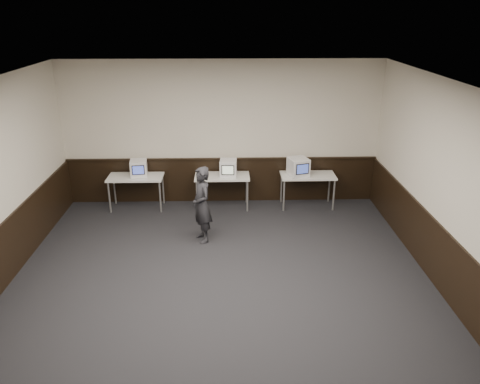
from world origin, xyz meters
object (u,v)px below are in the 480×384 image
object	(u,v)px
emac_center	(228,168)
desk_center	(222,179)
desk_right	(308,178)
emac_left	(139,168)
emac_right	(298,167)
person	(202,205)
desk_left	(136,179)

from	to	relation	value
emac_center	desk_center	bearing A→B (deg)	173.74
desk_right	emac_left	distance (m)	3.73
desk_right	emac_right	world-z (taller)	emac_right
person	emac_center	bearing A→B (deg)	139.23
desk_right	emac_left	size ratio (longest dim) A/B	2.86
emac_right	person	world-z (taller)	person
desk_left	emac_center	bearing A→B (deg)	-0.63
desk_center	emac_left	bearing A→B (deg)	178.88
desk_left	desk_center	size ratio (longest dim) A/B	1.00
desk_left	desk_right	size ratio (longest dim) A/B	1.00
desk_center	person	distance (m)	1.64
desk_center	person	bearing A→B (deg)	-102.96
desk_center	desk_right	size ratio (longest dim) A/B	1.00
desk_left	desk_center	xyz separation A→B (m)	(1.90, 0.00, 0.00)
emac_right	person	size ratio (longest dim) A/B	0.35
desk_center	emac_left	xyz separation A→B (m)	(-1.82, 0.04, 0.25)
emac_left	emac_center	distance (m)	1.96
desk_center	emac_right	size ratio (longest dim) A/B	2.33
emac_right	emac_center	bearing A→B (deg)	162.34
emac_center	person	bearing A→B (deg)	-104.72
person	desk_right	bearing A→B (deg)	102.22
desk_right	person	xyz separation A→B (m)	(-2.27, -1.60, 0.06)
desk_left	emac_center	world-z (taller)	emac_center
desk_center	emac_center	world-z (taller)	emac_center
emac_center	desk_left	bearing A→B (deg)	-177.58
emac_center	emac_right	distance (m)	1.53
emac_center	person	distance (m)	1.67
desk_center	emac_right	distance (m)	1.69
emac_left	person	distance (m)	2.20
person	emac_right	bearing A→B (deg)	104.35
desk_left	person	world-z (taller)	person
desk_center	desk_right	xyz separation A→B (m)	(1.90, 0.00, 0.00)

